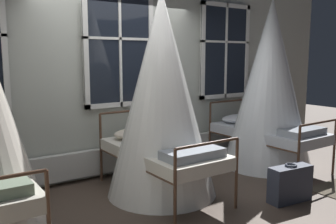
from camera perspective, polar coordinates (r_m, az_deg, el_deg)
ground at (r=4.83m, az=-1.06°, el=-12.60°), size 18.80×18.80×0.00m
back_wall_with_windows at (r=5.53m, az=-7.94°, el=6.96°), size 9.16×0.10×3.20m
window_bank at (r=5.47m, az=-7.26°, el=1.26°), size 5.27×0.10×2.59m
cot_second at (r=4.59m, az=-1.00°, el=2.16°), size 1.39×1.82×2.55m
cot_third at (r=6.03m, az=15.41°, el=3.80°), size 1.39×1.83×2.64m
suitcase_dark at (r=4.77m, az=18.35°, el=-10.49°), size 0.58×0.27×0.47m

